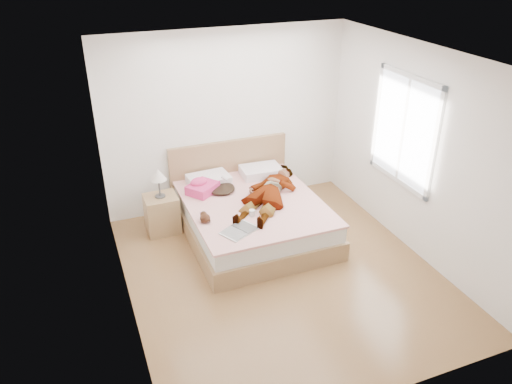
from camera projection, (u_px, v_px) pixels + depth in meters
ground at (281, 272)px, 6.10m from camera, size 4.00×4.00×0.00m
woman at (269, 189)px, 6.72m from camera, size 1.58×1.70×0.23m
hair at (219, 187)px, 6.94m from camera, size 0.55×0.60×0.07m
phone at (225, 178)px, 6.85m from camera, size 0.10×0.10×0.05m
room_shell at (404, 130)px, 6.23m from camera, size 4.00×4.00×4.00m
bed at (251, 214)px, 6.83m from camera, size 1.80×2.08×1.00m
towel at (202, 187)px, 6.85m from camera, size 0.51×0.50×0.21m
magazine at (240, 230)px, 5.98m from camera, size 0.52×0.45×0.03m
coffee_mug at (252, 213)px, 6.29m from camera, size 0.11×0.07×0.08m
plush_toy at (205, 217)px, 6.16m from camera, size 0.14×0.20×0.11m
nightstand at (162, 211)px, 6.82m from camera, size 0.44×0.39×0.95m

